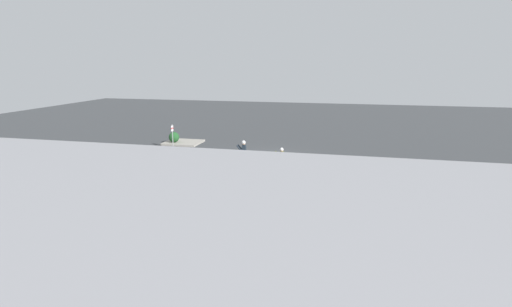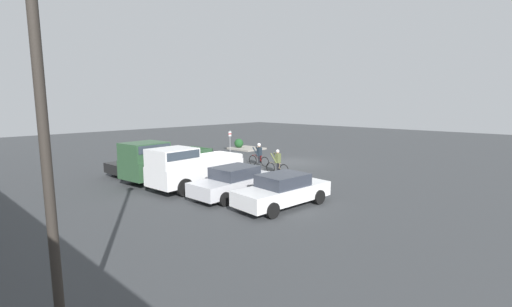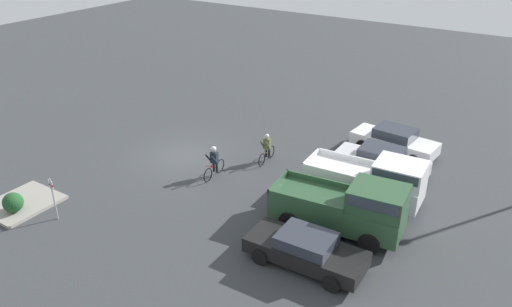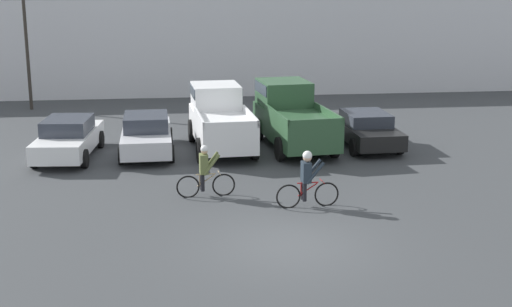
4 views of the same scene
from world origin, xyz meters
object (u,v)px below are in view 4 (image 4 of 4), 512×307
sedan_2 (366,129)px  cyclist_1 (205,171)px  sedan_1 (146,134)px  cyclist_0 (307,178)px  pickup_truck_0 (220,117)px  pickup_truck_1 (291,114)px  sedan_0 (68,138)px  lamppost (24,13)px

sedan_2 → cyclist_1: bearing=-138.6°
sedan_1 → cyclist_0: 8.39m
sedan_2 → cyclist_1: cyclist_1 is taller
sedan_2 → cyclist_1: 8.69m
pickup_truck_0 → pickup_truck_1: 2.78m
sedan_1 → sedan_2: (8.40, 0.16, -0.05)m
cyclist_1 → sedan_1: bearing=108.6°
cyclist_0 → cyclist_1: cyclist_0 is taller
pickup_truck_0 → pickup_truck_1: bearing=-0.0°
sedan_0 → lamppost: (-3.11, 9.93, 3.97)m
pickup_truck_0 → pickup_truck_1: pickup_truck_1 is taller
sedan_1 → sedan_2: size_ratio=1.01×
pickup_truck_0 → sedan_2: size_ratio=1.17×
cyclist_1 → lamppost: (-7.79, 15.25, 3.91)m
pickup_truck_0 → cyclist_1: pickup_truck_0 is taller
sedan_1 → lamppost: bearing=121.5°
cyclist_0 → pickup_truck_1: bearing=83.8°
cyclist_0 → lamppost: bearing=122.7°
sedan_0 → pickup_truck_1: size_ratio=0.84×
pickup_truck_1 → lamppost: bearing=141.7°
cyclist_0 → lamppost: lamppost is taller
cyclist_1 → pickup_truck_0: bearing=81.9°
sedan_0 → cyclist_0: size_ratio=2.56×
sedan_2 → cyclist_0: (-3.67, -7.09, 0.17)m
sedan_1 → cyclist_1: 5.90m
lamppost → pickup_truck_1: bearing=-38.3°
cyclist_0 → pickup_truck_0: bearing=104.5°
sedan_0 → sedan_1: bearing=5.4°
pickup_truck_0 → sedan_2: pickup_truck_0 is taller
cyclist_0 → sedan_0: bearing=138.5°
cyclist_1 → sedan_2: bearing=41.4°
sedan_1 → cyclist_0: (4.73, -6.93, 0.13)m
sedan_0 → lamppost: 11.13m
sedan_2 → lamppost: lamppost is taller
cyclist_1 → lamppost: bearing=117.1°
sedan_1 → pickup_truck_0: bearing=12.6°
pickup_truck_0 → cyclist_1: size_ratio=3.05×
pickup_truck_0 → lamppost: lamppost is taller
sedan_0 → pickup_truck_0: size_ratio=0.88×
cyclist_1 → pickup_truck_1: bearing=59.4°
sedan_1 → cyclist_1: size_ratio=2.62×
sedan_1 → pickup_truck_1: size_ratio=0.83×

